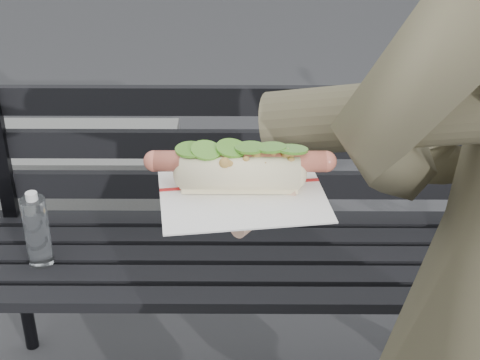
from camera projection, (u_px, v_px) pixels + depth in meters
name	position (u px, v px, depth m)	size (l,w,h in m)	color
park_bench	(238.00, 225.00, 2.00)	(1.50, 0.44, 0.88)	black
concrete_block	(22.00, 186.00, 2.84)	(1.20, 0.40, 0.40)	slate
held_hotdog	(404.00, 128.00, 0.92)	(0.64, 0.32, 0.20)	brown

